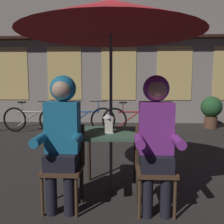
# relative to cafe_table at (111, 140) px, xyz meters

# --- Properties ---
(ground_plane) EXTENTS (60.00, 60.00, 0.00)m
(ground_plane) POSITION_rel_cafe_table_xyz_m (0.00, 0.00, -0.64)
(ground_plane) COLOR #2D2B28
(cafe_table) EXTENTS (0.72, 0.72, 0.74)m
(cafe_table) POSITION_rel_cafe_table_xyz_m (0.00, 0.00, 0.00)
(cafe_table) COLOR #42664C
(cafe_table) RESTS_ON ground_plane
(patio_umbrella) EXTENTS (2.10, 2.10, 2.31)m
(patio_umbrella) POSITION_rel_cafe_table_xyz_m (0.00, 0.00, 1.42)
(patio_umbrella) COLOR #4C4C51
(patio_umbrella) RESTS_ON ground_plane
(lantern) EXTENTS (0.11, 0.11, 0.23)m
(lantern) POSITION_rel_cafe_table_xyz_m (-0.02, -0.07, 0.22)
(lantern) COLOR white
(lantern) RESTS_ON cafe_table
(chair_left) EXTENTS (0.40, 0.40, 0.87)m
(chair_left) POSITION_rel_cafe_table_xyz_m (-0.48, -0.37, -0.15)
(chair_left) COLOR #513823
(chair_left) RESTS_ON ground_plane
(chair_right) EXTENTS (0.40, 0.40, 0.87)m
(chair_right) POSITION_rel_cafe_table_xyz_m (0.48, -0.37, -0.15)
(chair_right) COLOR #513823
(chair_right) RESTS_ON ground_plane
(person_left_hooded) EXTENTS (0.45, 0.56, 1.40)m
(person_left_hooded) POSITION_rel_cafe_table_xyz_m (-0.48, -0.43, 0.21)
(person_left_hooded) COLOR black
(person_left_hooded) RESTS_ON ground_plane
(person_right_hooded) EXTENTS (0.45, 0.56, 1.40)m
(person_right_hooded) POSITION_rel_cafe_table_xyz_m (0.48, -0.43, 0.21)
(person_right_hooded) COLOR black
(person_right_hooded) RESTS_ON ground_plane
(shopfront_building) EXTENTS (10.00, 0.93, 6.20)m
(shopfront_building) POSITION_rel_cafe_table_xyz_m (-0.01, 5.40, 2.45)
(shopfront_building) COLOR #9E9389
(shopfront_building) RESTS_ON ground_plane
(bicycle_nearest) EXTENTS (1.68, 0.22, 0.84)m
(bicycle_nearest) POSITION_rel_cafe_table_xyz_m (-2.26, 3.45, -0.29)
(bicycle_nearest) COLOR black
(bicycle_nearest) RESTS_ON ground_plane
(bicycle_second) EXTENTS (1.68, 0.11, 0.84)m
(bicycle_second) POSITION_rel_cafe_table_xyz_m (-0.91, 3.53, -0.29)
(bicycle_second) COLOR black
(bicycle_second) RESTS_ON ground_plane
(bicycle_third) EXTENTS (1.68, 0.21, 0.84)m
(bicycle_third) POSITION_rel_cafe_table_xyz_m (0.42, 3.55, -0.29)
(bicycle_third) COLOR black
(bicycle_third) RESTS_ON ground_plane
(potted_plant) EXTENTS (0.60, 0.60, 0.92)m
(potted_plant) POSITION_rel_cafe_table_xyz_m (2.67, 4.27, -0.09)
(potted_plant) COLOR brown
(potted_plant) RESTS_ON ground_plane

